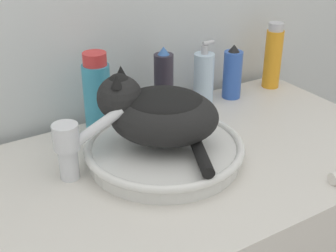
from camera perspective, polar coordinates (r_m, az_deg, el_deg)
name	(u,v)px	position (r m, az deg, el deg)	size (l,w,h in m)	color
sink_basin	(164,150)	(1.12, -0.46, -2.97)	(0.38, 0.38, 0.05)	silver
cat	(158,112)	(1.07, -1.26, 1.78)	(0.31, 0.34, 0.18)	black
faucet	(73,144)	(1.05, -11.55, -2.21)	(0.16, 0.07, 0.16)	silver
hairspray_can_black	(164,84)	(1.31, -0.53, 5.13)	(0.05, 0.05, 0.20)	#28232D
mouthwash_bottle	(97,95)	(1.22, -8.61, 3.72)	(0.07, 0.07, 0.22)	teal
spray_bottle_trigger	(232,73)	(1.45, 7.86, 6.37)	(0.06, 0.06, 0.17)	#335BB7
soap_pump_bottle	(204,79)	(1.39, 4.37, 5.75)	(0.06, 0.06, 0.20)	silver
shampoo_bottle_tall	(273,56)	(1.55, 12.68, 8.27)	(0.06, 0.06, 0.21)	orange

